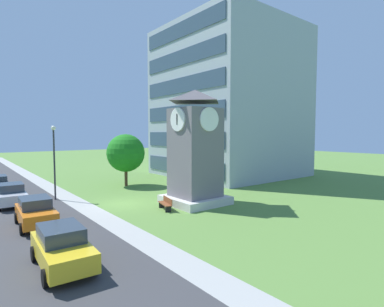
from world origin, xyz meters
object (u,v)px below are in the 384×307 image
Objects in this scene: parked_car_silver at (11,195)px; parked_car_orange at (36,212)px; parked_car_yellow at (62,247)px; street_lamp at (54,154)px; clock_tower at (195,154)px; park_bench at (166,203)px; tree_by_building at (126,153)px.

parked_car_silver is 0.97× the size of parked_car_orange.
parked_car_orange is 6.85m from parked_car_yellow.
parked_car_orange is at bearing -21.97° from street_lamp.
clock_tower reaches higher than park_bench.
street_lamp reaches higher than parked_car_silver.
street_lamp is 1.13× the size of tree_by_building.
street_lamp is (-8.51, -5.42, 3.33)m from park_bench.
park_bench is at bearing 78.99° from parked_car_orange.
parked_car_silver is at bearing -176.63° from parked_car_orange.
street_lamp reaches higher than park_bench.
parked_car_silver reaches higher than park_bench.
clock_tower is 14.40m from parked_car_silver.
parked_car_yellow is at bearing -2.63° from parked_car_orange.
parked_car_yellow is at bearing -58.37° from park_bench.
tree_by_building is at bearing -176.32° from clock_tower.
parked_car_orange is at bearing 177.37° from parked_car_yellow.
parked_car_yellow is (13.57, 0.08, 0.00)m from parked_car_silver.
clock_tower is 11.74m from street_lamp.
street_lamp reaches higher than parked_car_yellow.
clock_tower is at bearing 45.38° from street_lamp.
parked_car_orange is (-1.60, -8.21, 0.40)m from park_bench.
tree_by_building reaches higher than parked_car_silver.
parked_car_yellow is (5.25, -8.52, 0.40)m from park_bench.
park_bench is at bearing 121.63° from parked_car_yellow.
street_lamp reaches higher than parked_car_orange.
parked_car_silver is at bearing -124.91° from clock_tower.
park_bench is 0.45× the size of parked_car_silver.
clock_tower is 1.45× the size of street_lamp.
street_lamp is 8.08m from tree_by_building.
parked_car_yellow is (13.76, -3.10, -2.93)m from street_lamp.
tree_by_building is 1.24× the size of parked_car_yellow.
park_bench is at bearing -11.43° from tree_by_building.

